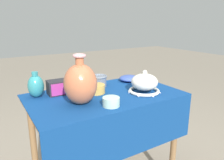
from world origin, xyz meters
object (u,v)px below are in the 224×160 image
jar_round_teal (36,86)px  bowl_shallow_cobalt (129,78)px  mosaic_tile_box (60,87)px  vase_tall_bulbous (80,83)px  vase_dome_bell (144,84)px  pot_squat_ochre (96,89)px  pot_squat_celadon (111,102)px  cup_wide_slate (99,81)px

jar_round_teal → bowl_shallow_cobalt: bearing=-0.6°
mosaic_tile_box → jar_round_teal: bearing=175.1°
vase_tall_bulbous → vase_dome_bell: size_ratio=1.31×
vase_tall_bulbous → pot_squat_ochre: size_ratio=2.37×
vase_dome_bell → jar_round_teal: bearing=155.8°
mosaic_tile_box → pot_squat_celadon: mosaic_tile_box is taller
pot_squat_ochre → jar_round_teal: size_ratio=0.75×
cup_wide_slate → jar_round_teal: jar_round_teal is taller
pot_squat_ochre → pot_squat_celadon: bearing=-97.7°
vase_tall_bulbous → jar_round_teal: 0.33m
pot_squat_ochre → vase_tall_bulbous: bearing=-142.2°
jar_round_teal → vase_tall_bulbous: bearing=-52.4°
vase_dome_bell → bowl_shallow_cobalt: vase_dome_bell is taller
pot_squat_celadon → jar_round_teal: size_ratio=0.60×
mosaic_tile_box → vase_tall_bulbous: bearing=-76.6°
pot_squat_celadon → bowl_shallow_cobalt: bearing=43.1°
cup_wide_slate → pot_squat_ochre: size_ratio=1.01×
cup_wide_slate → pot_squat_ochre: bearing=-125.4°
vase_tall_bulbous → mosaic_tile_box: vase_tall_bulbous is taller
mosaic_tile_box → cup_wide_slate: bearing=4.9°
mosaic_tile_box → pot_squat_ochre: bearing=-25.1°
vase_dome_bell → mosaic_tile_box: size_ratio=1.38×
bowl_shallow_cobalt → mosaic_tile_box: bearing=-178.9°
vase_dome_bell → pot_squat_celadon: (-0.33, -0.09, -0.04)m
vase_tall_bulbous → cup_wide_slate: vase_tall_bulbous is taller
vase_tall_bulbous → vase_dome_bell: 0.46m
pot_squat_celadon → pot_squat_ochre: pot_squat_ochre is taller
vase_tall_bulbous → pot_squat_celadon: bearing=-44.2°
vase_dome_bell → mosaic_tile_box: 0.58m
vase_tall_bulbous → pot_squat_ochre: bearing=37.8°
pot_squat_celadon → bowl_shallow_cobalt: (0.41, 0.38, -0.00)m
pot_squat_ochre → bowl_shallow_cobalt: bearing=18.2°
pot_squat_ochre → jar_round_teal: (-0.37, 0.13, 0.05)m
vase_dome_bell → pot_squat_celadon: size_ratio=2.25×
pot_squat_ochre → mosaic_tile_box: bearing=152.9°
cup_wide_slate → jar_round_teal: size_ratio=0.76×
vase_dome_bell → cup_wide_slate: bearing=124.5°
mosaic_tile_box → bowl_shallow_cobalt: size_ratio=1.02×
pot_squat_celadon → cup_wide_slate: bearing=72.0°
vase_tall_bulbous → bowl_shallow_cobalt: vase_tall_bulbous is taller
vase_tall_bulbous → pot_squat_celadon: size_ratio=2.94×
jar_round_teal → vase_dome_bell: bearing=-24.2°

